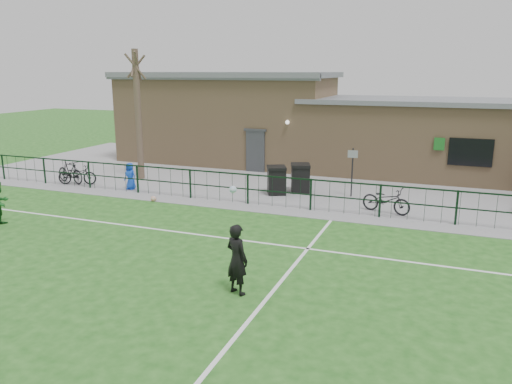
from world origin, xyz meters
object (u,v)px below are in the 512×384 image
(spectator_child, at_px, (130,176))
(outfield_player, at_px, (0,203))
(bicycle_e, at_px, (386,200))
(sign_post, at_px, (352,172))
(wheelie_bin_right, at_px, (300,179))
(ball_ground, at_px, (154,199))
(bicycle_c, at_px, (77,174))
(bare_tree, at_px, (138,116))
(wheelie_bin_left, at_px, (277,181))
(bicycle_b, at_px, (70,172))

(spectator_child, bearing_deg, outfield_player, -95.00)
(bicycle_e, distance_m, spectator_child, 10.80)
(sign_post, relative_size, spectator_child, 1.71)
(spectator_child, relative_size, outfield_player, 0.76)
(wheelie_bin_right, distance_m, ball_ground, 6.15)
(wheelie_bin_right, height_order, bicycle_c, wheelie_bin_right)
(bare_tree, distance_m, wheelie_bin_right, 8.21)
(bicycle_e, relative_size, spectator_child, 1.55)
(sign_post, height_order, bicycle_e, sign_post)
(wheelie_bin_left, bearing_deg, outfield_player, -159.16)
(wheelie_bin_left, xyz_separation_m, bicycle_b, (-9.46, -1.46, -0.01))
(bicycle_e, height_order, ball_ground, bicycle_e)
(ball_ground, bearing_deg, bicycle_b, 165.08)
(bicycle_c, height_order, outfield_player, outfield_player)
(bicycle_c, bearing_deg, bare_tree, -60.37)
(sign_post, height_order, spectator_child, sign_post)
(wheelie_bin_left, distance_m, bicycle_b, 9.58)
(bare_tree, xyz_separation_m, wheelie_bin_right, (7.85, 0.10, -2.42))
(bare_tree, relative_size, bicycle_c, 3.43)
(bicycle_c, xyz_separation_m, spectator_child, (2.81, 0.06, 0.12))
(bicycle_c, distance_m, ball_ground, 5.01)
(bicycle_c, xyz_separation_m, outfield_player, (1.75, -5.79, 0.28))
(bare_tree, height_order, bicycle_e, bare_tree)
(wheelie_bin_left, bearing_deg, wheelie_bin_right, 15.60)
(bare_tree, relative_size, bicycle_e, 3.32)
(sign_post, xyz_separation_m, bicycle_e, (1.62, -1.96, -0.53))
(bare_tree, relative_size, sign_post, 3.00)
(bicycle_b, distance_m, outfield_player, 6.30)
(sign_post, bearing_deg, ball_ground, -153.56)
(spectator_child, bearing_deg, bicycle_e, 6.47)
(spectator_child, bearing_deg, bicycle_c, -173.57)
(wheelie_bin_left, bearing_deg, bicycle_c, 165.22)
(bare_tree, height_order, sign_post, bare_tree)
(sign_post, bearing_deg, bicycle_c, -169.39)
(wheelie_bin_left, xyz_separation_m, bicycle_e, (4.62, -1.27, -0.07))
(outfield_player, bearing_deg, bicycle_b, 14.18)
(bicycle_e, relative_size, outfield_player, 1.18)
(bicycle_b, relative_size, spectator_child, 1.53)
(bicycle_e, xyz_separation_m, ball_ground, (-8.78, -1.60, -0.38))
(bicycle_b, height_order, bicycle_e, bicycle_b)
(bicycle_b, height_order, bicycle_c, bicycle_b)
(sign_post, bearing_deg, wheelie_bin_right, 179.67)
(wheelie_bin_right, height_order, bicycle_b, wheelie_bin_right)
(bare_tree, xyz_separation_m, spectator_child, (0.85, -2.09, -2.40))
(bare_tree, bearing_deg, wheelie_bin_right, 0.77)
(wheelie_bin_left, bearing_deg, bare_tree, 150.55)
(spectator_child, height_order, outfield_player, outfield_player)
(bare_tree, height_order, wheelie_bin_right, bare_tree)
(bicycle_e, bearing_deg, bicycle_c, 107.20)
(bicycle_e, bearing_deg, wheelie_bin_right, 78.53)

